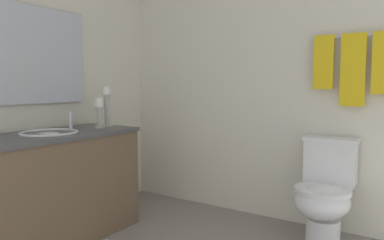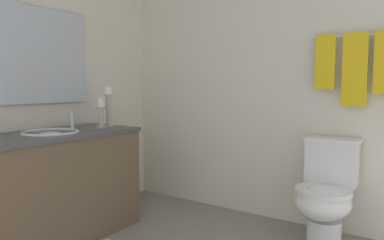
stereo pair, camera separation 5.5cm
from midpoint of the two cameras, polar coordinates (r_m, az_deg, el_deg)
wall_back at (r=3.12m, az=15.05°, el=6.81°), size 3.15×0.04×2.45m
wall_left at (r=2.99m, az=-26.56°, el=6.50°), size 0.04×2.95×2.45m
vanity_cabinet at (r=2.87m, az=-20.54°, el=-9.82°), size 0.58×1.30×0.80m
sink_basin at (r=2.80m, az=-20.76°, el=-2.66°), size 0.40×0.40×0.24m
mirror at (r=3.02m, az=-24.28°, el=9.37°), size 0.02×1.11×0.74m
candle_holder_tall at (r=3.09m, az=-12.45°, el=2.23°), size 0.09×0.09×0.33m
candle_holder_short at (r=3.00m, az=-13.60°, el=1.20°), size 0.09×0.09×0.24m
toilet at (r=2.84m, az=20.75°, el=-10.73°), size 0.39×0.54×0.75m
towel_bar at (r=2.95m, az=24.92°, el=11.92°), size 0.63×0.02×0.02m
towel_near_vanity at (r=2.96m, az=20.68°, el=8.49°), size 0.15×0.03×0.41m
towel_center at (r=2.91m, az=24.67°, el=7.18°), size 0.17×0.03×0.53m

